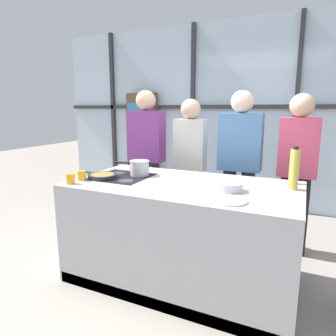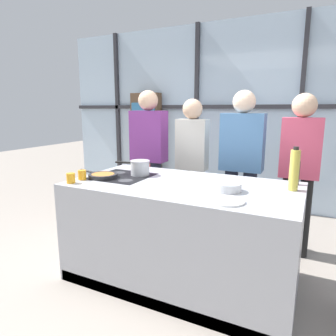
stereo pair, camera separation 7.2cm
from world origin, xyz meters
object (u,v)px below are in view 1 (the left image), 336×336
object	(u,v)px
spectator_center_left	(190,158)
frying_pan	(102,176)
white_plate	(229,201)
mixing_bowl	(229,186)
spectator_far_right	(297,163)
juice_glass_near	(70,179)
spectator_far_left	(146,152)
juice_glass_far	(82,175)
saucepan	(139,167)
pepper_grinder	(296,172)
oil_bottle	(294,169)
spectator_center_right	(240,160)

from	to	relation	value
spectator_center_left	frying_pan	xyz separation A→B (m)	(-0.47, -1.05, -0.04)
white_plate	mixing_bowl	distance (m)	0.28
spectator_far_right	mixing_bowl	xyz separation A→B (m)	(-0.45, -1.00, -0.05)
white_plate	juice_glass_near	bearing A→B (deg)	-176.87
spectator_far_left	juice_glass_far	world-z (taller)	spectator_far_left
frying_pan	spectator_center_left	bearing A→B (deg)	66.08
frying_pan	saucepan	xyz separation A→B (m)	(0.26, 0.25, 0.06)
frying_pan	white_plate	bearing A→B (deg)	-9.97
pepper_grinder	frying_pan	bearing A→B (deg)	-162.67
mixing_bowl	juice_glass_far	xyz separation A→B (m)	(-1.28, -0.21, 0.01)
saucepan	oil_bottle	world-z (taller)	oil_bottle
spectator_far_left	juice_glass_near	size ratio (longest dim) A/B	20.00
white_plate	pepper_grinder	world-z (taller)	pepper_grinder
spectator_far_left	spectator_far_right	distance (m)	1.74
juice_glass_near	juice_glass_far	distance (m)	0.14
mixing_bowl	pepper_grinder	xyz separation A→B (m)	(0.46, 0.45, 0.07)
mixing_bowl	frying_pan	bearing A→B (deg)	-177.33
spectator_far_right	spectator_far_left	bearing A→B (deg)	0.00
oil_bottle	juice_glass_far	bearing A→B (deg)	-165.21
frying_pan	mixing_bowl	world-z (taller)	mixing_bowl
spectator_far_right	oil_bottle	world-z (taller)	spectator_far_right
mixing_bowl	spectator_center_left	bearing A→B (deg)	125.11
spectator_center_right	white_plate	bearing A→B (deg)	98.68
white_plate	oil_bottle	size ratio (longest dim) A/B	0.71
spectator_far_left	mixing_bowl	size ratio (longest dim) A/B	8.29
spectator_far_right	saucepan	size ratio (longest dim) A/B	4.86
spectator_center_right	spectator_center_left	bearing A→B (deg)	0.00
spectator_center_right	juice_glass_far	distance (m)	1.67
spectator_far_right	oil_bottle	distance (m)	0.75
spectator_far_right	mixing_bowl	distance (m)	1.10
oil_bottle	spectator_far_left	bearing A→B (deg)	156.57
white_plate	juice_glass_near	distance (m)	1.35
juice_glass_far	saucepan	bearing A→B (deg)	47.71
saucepan	white_plate	world-z (taller)	saucepan
spectator_center_left	white_plate	world-z (taller)	spectator_center_left
pepper_grinder	white_plate	bearing A→B (deg)	-118.24
mixing_bowl	pepper_grinder	distance (m)	0.65
spectator_far_left	mixing_bowl	world-z (taller)	spectator_far_left
juice_glass_far	oil_bottle	bearing A→B (deg)	14.79
spectator_far_right	pepper_grinder	bearing A→B (deg)	90.67
spectator_center_left	juice_glass_far	distance (m)	1.34
spectator_far_left	frying_pan	distance (m)	1.06
pepper_grinder	oil_bottle	bearing A→B (deg)	-92.80
spectator_far_right	juice_glass_near	xyz separation A→B (m)	(-1.73, -1.35, -0.04)
saucepan	frying_pan	bearing A→B (deg)	-135.98
spectator_far_right	pepper_grinder	world-z (taller)	spectator_far_right
spectator_far_left	oil_bottle	distance (m)	1.89
saucepan	juice_glass_far	distance (m)	0.54
spectator_center_right	saucepan	distance (m)	1.13
spectator_center_right	mixing_bowl	size ratio (longest dim) A/B	8.16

